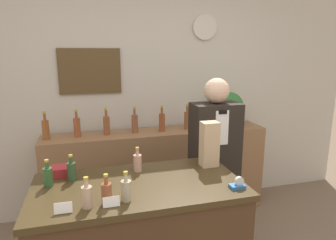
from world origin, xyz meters
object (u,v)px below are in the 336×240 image
Objects in this scene: potted_plant at (229,107)px; paper_bag at (209,144)px; shopkeeper at (214,170)px; tape_dispenser at (238,184)px.

paper_bag is (-0.72, -1.13, -0.03)m from potted_plant.
paper_bag is (-0.19, -0.32, 0.34)m from shopkeeper.
potted_plant is 1.69m from tape_dispenser.
potted_plant is (0.54, 0.82, 0.38)m from shopkeeper.
paper_bag is 3.63× the size of tape_dispenser.
tape_dispenser is at bearing -114.70° from potted_plant.
shopkeeper reaches higher than paper_bag.
shopkeeper reaches higher than tape_dispenser.
shopkeeper is at bearing 59.13° from paper_bag.
paper_bag is 0.42m from tape_dispenser.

